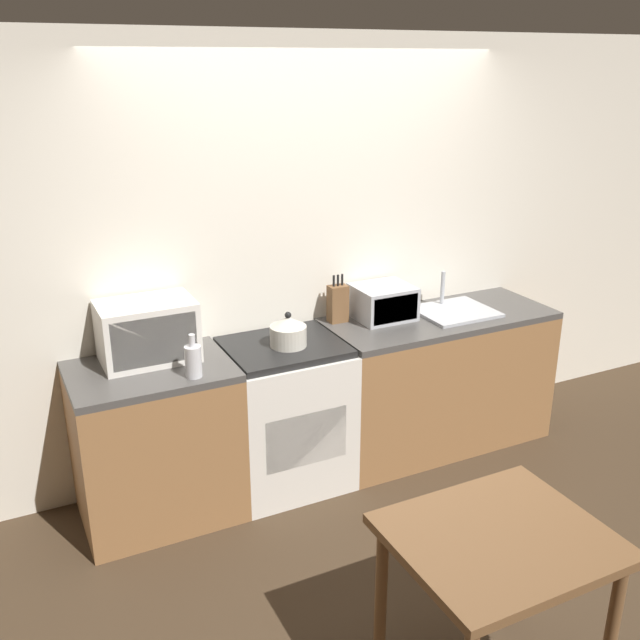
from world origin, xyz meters
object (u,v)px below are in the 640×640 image
at_px(bottle, 193,360).
at_px(toaster_oven, 383,302).
at_px(kettle, 288,332).
at_px(microwave, 147,331).
at_px(stove_range, 285,414).
at_px(dining_table, 498,560).

relative_size(bottle, toaster_oven, 0.66).
height_order(kettle, microwave, microwave).
height_order(kettle, bottle, bottle).
bearing_deg(bottle, kettle, 15.53).
bearing_deg(stove_range, toaster_oven, 9.93).
xyz_separation_m(microwave, dining_table, (0.85, -1.91, -0.42)).
xyz_separation_m(kettle, microwave, (-0.76, 0.15, 0.08)).
bearing_deg(kettle, microwave, 168.64).
xyz_separation_m(bottle, toaster_oven, (1.33, 0.33, 0.01)).
distance_m(kettle, bottle, 0.63).
bearing_deg(microwave, dining_table, -66.11).
relative_size(stove_range, kettle, 4.29).
distance_m(stove_range, toaster_oven, 0.93).
bearing_deg(microwave, bottle, -64.62).
xyz_separation_m(stove_range, dining_table, (0.10, -1.80, 0.20)).
relative_size(stove_range, toaster_oven, 2.54).
height_order(stove_range, kettle, kettle).
xyz_separation_m(kettle, bottle, (-0.61, -0.17, 0.00)).
relative_size(microwave, bottle, 2.18).
height_order(stove_range, bottle, bottle).
bearing_deg(dining_table, bottle, 113.59).
xyz_separation_m(stove_range, bottle, (-0.59, -0.20, 0.54)).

